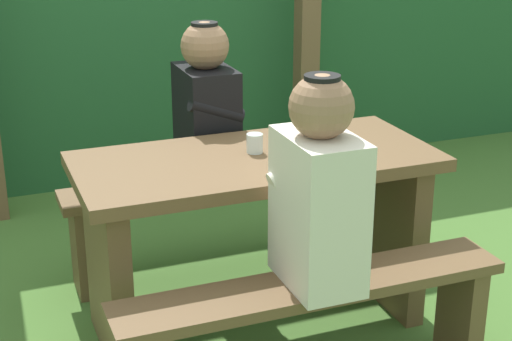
{
  "coord_description": "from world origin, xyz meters",
  "views": [
    {
      "loc": [
        -1.05,
        -2.69,
        1.73
      ],
      "look_at": [
        0.0,
        0.0,
        0.68
      ],
      "focal_mm": 55.43,
      "sensor_mm": 36.0,
      "label": 1
    }
  ],
  "objects_px": {
    "bench_near": "(312,315)",
    "drinking_glass": "(255,143)",
    "person_white_shirt": "(319,190)",
    "person_black_coat": "(207,109)",
    "cell_phone": "(342,149)",
    "picnic_table": "(256,212)",
    "bottle_left": "(310,123)",
    "bench_far": "(214,205)"
  },
  "relations": [
    {
      "from": "person_white_shirt",
      "to": "drinking_glass",
      "type": "height_order",
      "value": "person_white_shirt"
    },
    {
      "from": "bench_near",
      "to": "picnic_table",
      "type": "bearing_deg",
      "value": 90.0
    },
    {
      "from": "cell_phone",
      "to": "drinking_glass",
      "type": "bearing_deg",
      "value": 145.4
    },
    {
      "from": "picnic_table",
      "to": "cell_phone",
      "type": "xyz_separation_m",
      "value": [
        0.34,
        -0.06,
        0.24
      ]
    },
    {
      "from": "drinking_glass",
      "to": "person_black_coat",
      "type": "bearing_deg",
      "value": 94.26
    },
    {
      "from": "bench_near",
      "to": "drinking_glass",
      "type": "bearing_deg",
      "value": 89.16
    },
    {
      "from": "picnic_table",
      "to": "person_white_shirt",
      "type": "height_order",
      "value": "person_white_shirt"
    },
    {
      "from": "drinking_glass",
      "to": "bottle_left",
      "type": "height_order",
      "value": "bottle_left"
    },
    {
      "from": "bench_far",
      "to": "person_white_shirt",
      "type": "height_order",
      "value": "person_white_shirt"
    },
    {
      "from": "person_white_shirt",
      "to": "cell_phone",
      "type": "bearing_deg",
      "value": 54.96
    },
    {
      "from": "picnic_table",
      "to": "drinking_glass",
      "type": "bearing_deg",
      "value": 76.81
    },
    {
      "from": "bench_near",
      "to": "cell_phone",
      "type": "bearing_deg",
      "value": 54.12
    },
    {
      "from": "person_white_shirt",
      "to": "person_black_coat",
      "type": "height_order",
      "value": "same"
    },
    {
      "from": "bench_far",
      "to": "person_black_coat",
      "type": "relative_size",
      "value": 1.95
    },
    {
      "from": "drinking_glass",
      "to": "picnic_table",
      "type": "bearing_deg",
      "value": -103.19
    },
    {
      "from": "person_black_coat",
      "to": "cell_phone",
      "type": "distance_m",
      "value": 0.7
    },
    {
      "from": "person_black_coat",
      "to": "drinking_glass",
      "type": "height_order",
      "value": "person_black_coat"
    },
    {
      "from": "person_white_shirt",
      "to": "bottle_left",
      "type": "relative_size",
      "value": 3.24
    },
    {
      "from": "bottle_left",
      "to": "cell_phone",
      "type": "distance_m",
      "value": 0.17
    },
    {
      "from": "bench_near",
      "to": "drinking_glass",
      "type": "height_order",
      "value": "drinking_glass"
    },
    {
      "from": "bench_near",
      "to": "bottle_left",
      "type": "height_order",
      "value": "bottle_left"
    },
    {
      "from": "picnic_table",
      "to": "bottle_left",
      "type": "relative_size",
      "value": 6.3
    },
    {
      "from": "bench_far",
      "to": "bottle_left",
      "type": "xyz_separation_m",
      "value": [
        0.25,
        -0.48,
        0.5
      ]
    },
    {
      "from": "picnic_table",
      "to": "person_black_coat",
      "type": "height_order",
      "value": "person_black_coat"
    },
    {
      "from": "drinking_glass",
      "to": "bottle_left",
      "type": "xyz_separation_m",
      "value": [
        0.25,
        0.02,
        0.05
      ]
    },
    {
      "from": "picnic_table",
      "to": "cell_phone",
      "type": "distance_m",
      "value": 0.42
    },
    {
      "from": "picnic_table",
      "to": "cell_phone",
      "type": "bearing_deg",
      "value": -10.36
    },
    {
      "from": "bench_far",
      "to": "drinking_glass",
      "type": "xyz_separation_m",
      "value": [
        0.01,
        -0.5,
        0.45
      ]
    },
    {
      "from": "bench_far",
      "to": "cell_phone",
      "type": "distance_m",
      "value": 0.8
    },
    {
      "from": "picnic_table",
      "to": "drinking_glass",
      "type": "distance_m",
      "value": 0.28
    },
    {
      "from": "bench_far",
      "to": "person_white_shirt",
      "type": "relative_size",
      "value": 1.95
    },
    {
      "from": "picnic_table",
      "to": "bench_far",
      "type": "xyz_separation_m",
      "value": [
        0.0,
        0.53,
        -0.18
      ]
    },
    {
      "from": "person_white_shirt",
      "to": "bottle_left",
      "type": "distance_m",
      "value": 0.64
    },
    {
      "from": "picnic_table",
      "to": "drinking_glass",
      "type": "relative_size",
      "value": 18.59
    },
    {
      "from": "person_black_coat",
      "to": "person_white_shirt",
      "type": "bearing_deg",
      "value": -87.77
    },
    {
      "from": "drinking_glass",
      "to": "person_white_shirt",
      "type": "bearing_deg",
      "value": -89.56
    },
    {
      "from": "bottle_left",
      "to": "bench_far",
      "type": "bearing_deg",
      "value": 118.03
    },
    {
      "from": "bench_near",
      "to": "person_black_coat",
      "type": "distance_m",
      "value": 1.16
    },
    {
      "from": "person_black_coat",
      "to": "bench_near",
      "type": "bearing_deg",
      "value": -88.46
    },
    {
      "from": "picnic_table",
      "to": "bench_near",
      "type": "xyz_separation_m",
      "value": [
        0.0,
        -0.53,
        -0.18
      ]
    },
    {
      "from": "person_black_coat",
      "to": "cell_phone",
      "type": "height_order",
      "value": "person_black_coat"
    },
    {
      "from": "bench_far",
      "to": "person_white_shirt",
      "type": "bearing_deg",
      "value": -89.32
    }
  ]
}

